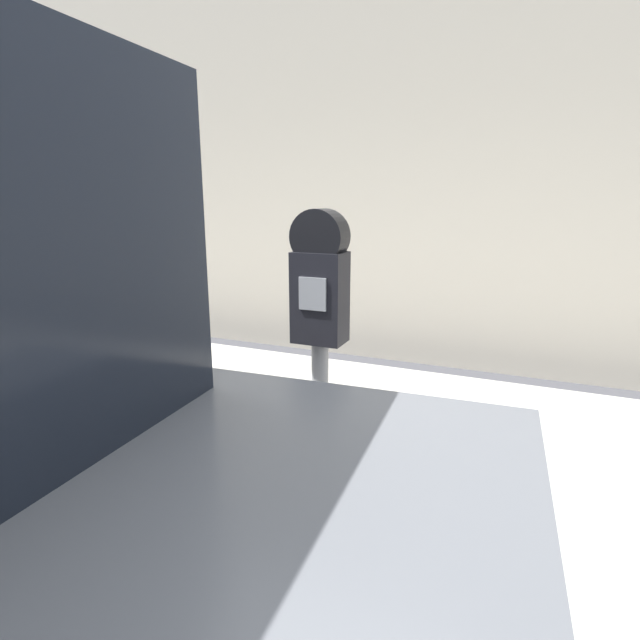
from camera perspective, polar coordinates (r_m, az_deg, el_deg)
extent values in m
cube|color=#BCB7AD|center=(3.37, -2.68, -13.17)|extent=(24.00, 2.80, 0.15)
cube|color=beige|center=(5.18, 8.66, 25.94)|extent=(24.00, 0.30, 5.42)
cylinder|color=gray|center=(2.10, 0.00, -14.52)|extent=(0.07, 0.07, 0.91)
cube|color=black|center=(1.89, 0.00, 2.57)|extent=(0.19, 0.13, 0.35)
cube|color=gray|center=(1.82, -0.87, 2.98)|extent=(0.11, 0.01, 0.12)
cylinder|color=black|center=(1.85, 0.00, 9.51)|extent=(0.20, 0.11, 0.20)
cylinder|color=black|center=(1.79, -17.75, -30.98)|extent=(0.72, 0.26, 0.70)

